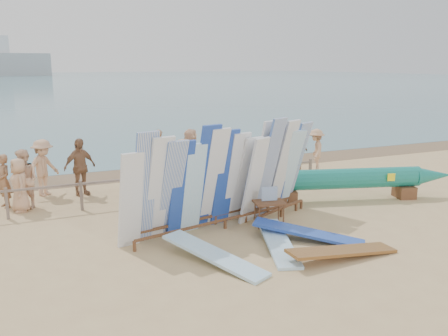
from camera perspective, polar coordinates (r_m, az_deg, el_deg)
name	(u,v)px	position (r m, az deg, el deg)	size (l,w,h in m)	color
ground	(179,233)	(12.30, -5.43, -7.77)	(160.00, 160.00, 0.00)	tan
ocean	(25,80)	(139.08, -22.79, 9.72)	(320.00, 240.00, 0.02)	slate
wet_sand_strip	(120,174)	(19.00, -12.39, -0.75)	(40.00, 2.60, 0.01)	brown
fence	(148,183)	(14.87, -9.18, -1.77)	(12.08, 0.08, 0.90)	#7E6B5F
main_surfboard_rack	(220,181)	(12.35, -0.49, -1.56)	(5.60, 1.86, 2.80)	brown
side_surfboard_rack	(276,171)	(13.37, 6.27, -0.38)	(2.58, 1.69, 2.85)	brown
outrigger_canoe	(347,180)	(15.46, 14.59, -1.39)	(7.08, 2.56, 1.02)	brown
vendor_table	(269,213)	(12.72, 5.45, -5.38)	(0.91, 0.73, 1.08)	brown
flat_board_d	(308,241)	(11.92, 10.06, -8.59)	(0.56, 2.70, 0.07)	#2245AC
flat_board_a	(214,263)	(10.51, -1.23, -11.35)	(0.56, 2.70, 0.07)	#95CEEF
flat_board_b	(278,246)	(11.45, 6.48, -9.36)	(0.56, 2.70, 0.07)	#95CEEF
flat_board_c	(342,258)	(11.07, 14.01, -10.45)	(0.56, 2.70, 0.07)	brown
beach_chair_left	(168,186)	(15.82, -6.70, -2.17)	(0.64, 0.66, 0.94)	red
beach_chair_right	(193,181)	(16.36, -3.74, -1.58)	(0.84, 0.85, 0.98)	red
stroller	(187,180)	(15.81, -4.52, -1.42)	(0.68, 0.91, 1.16)	red
beachgoer_4	(80,167)	(16.12, -16.96, 0.10)	(1.11, 0.48, 1.89)	#8C6042
beachgoer_1	(4,181)	(15.61, -24.96, -1.44)	(0.59, 0.32, 1.62)	#8C6042
beachgoer_3	(43,168)	(16.51, -20.91, 0.04)	(1.20, 0.50, 1.86)	tan
beachgoer_0	(20,185)	(15.00, -23.39, -1.89)	(0.77, 0.37, 1.58)	tan
beachgoer_8	(250,162)	(16.72, 3.14, 0.78)	(0.84, 0.41, 1.74)	beige
beachgoer_6	(182,161)	(17.11, -5.02, 0.82)	(0.79, 0.38, 1.62)	tan
beachgoer_10	(298,152)	(19.28, 8.89, 1.97)	(0.92, 0.40, 1.58)	#8C6042
beachgoer_7	(159,152)	(18.50, -7.84, 1.89)	(0.65, 0.36, 1.79)	#8C6042
beachgoer_2	(25,179)	(15.22, -22.86, -1.26)	(0.87, 0.42, 1.79)	beige
beachgoer_9	(227,150)	(19.25, 0.41, 2.14)	(1.03, 0.43, 1.60)	tan
beachgoer_5	(191,153)	(18.01, -3.99, 1.81)	(1.72, 0.56, 1.86)	beige
beachgoer_extra_0	(316,150)	(19.24, 11.00, 2.09)	(1.11, 0.46, 1.73)	tan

